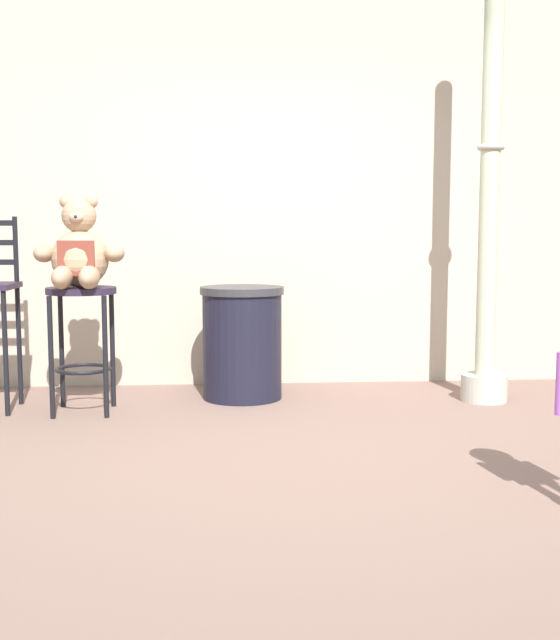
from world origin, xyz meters
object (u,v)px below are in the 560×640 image
object	(u,v)px
bar_stool_with_teddy	(82,322)
trash_bin	(242,342)
teddy_bear	(79,254)
lamppost	(488,228)

from	to	relation	value
bar_stool_with_teddy	trash_bin	world-z (taller)	bar_stool_with_teddy
teddy_bear	lamppost	size ratio (longest dim) A/B	0.20
trash_bin	lamppost	bearing A→B (deg)	-7.42
lamppost	teddy_bear	bearing A→B (deg)	-176.21
bar_stool_with_teddy	trash_bin	size ratio (longest dim) A/B	1.03
teddy_bear	lamppost	world-z (taller)	lamppost
teddy_bear	trash_bin	distance (m)	1.25
bar_stool_with_teddy	trash_bin	distance (m)	1.09
teddy_bear	trash_bin	bearing A→B (deg)	20.90
bar_stool_with_teddy	teddy_bear	world-z (taller)	teddy_bear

